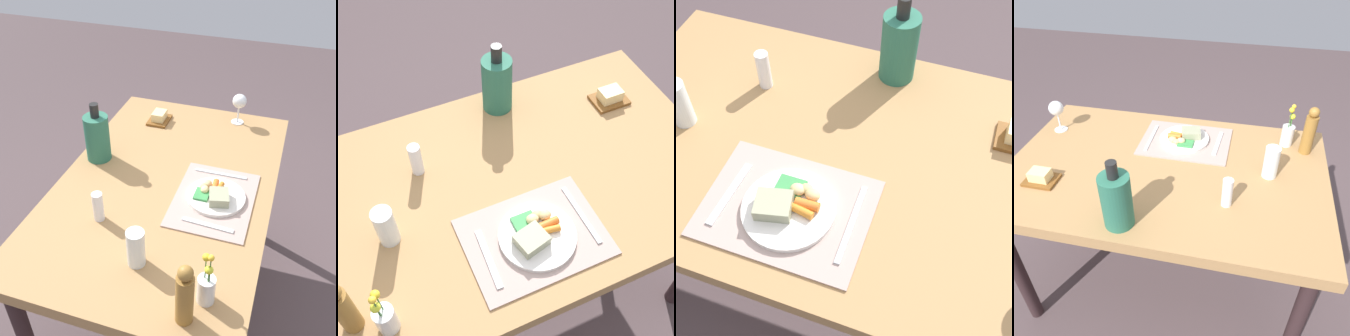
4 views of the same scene
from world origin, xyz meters
The scene contains 9 objects.
ground_plane centered at (0.00, 0.00, 0.00)m, with size 8.00×8.00×0.00m, color #4F3F41.
dining_table centered at (0.00, 0.00, 0.69)m, with size 1.36×0.87×0.77m.
placemat centered at (-0.04, -0.21, 0.78)m, with size 0.41×0.30×0.01m, color tan.
dinner_plate centered at (-0.04, -0.21, 0.79)m, with size 0.23×0.23×0.05m.
fork centered at (-0.20, -0.22, 0.78)m, with size 0.02×0.19×0.01m, color silver.
knife centered at (0.12, -0.20, 0.78)m, with size 0.01×0.22×0.01m, color silver.
salt_shaker centered at (-0.28, 0.17, 0.83)m, with size 0.04×0.04×0.12m, color white.
cooler_bottle centered at (0.08, 0.34, 0.88)m, with size 0.11×0.11×0.27m.
water_tumbler centered at (-0.43, -0.04, 0.83)m, with size 0.06×0.06×0.14m.
Camera 3 is at (0.28, -0.70, 1.72)m, focal length 47.79 mm.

